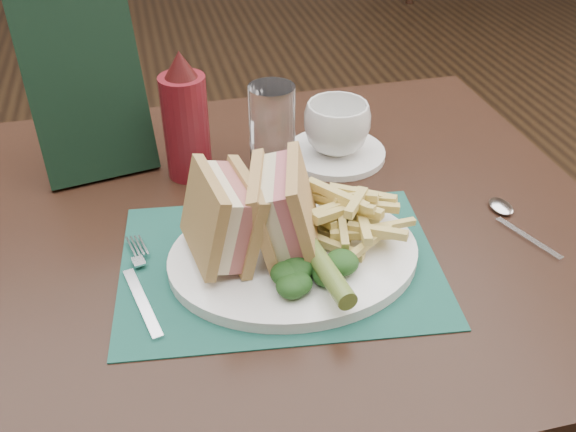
{
  "coord_description": "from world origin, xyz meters",
  "views": [
    {
      "loc": [
        -0.13,
        -1.17,
        1.24
      ],
      "look_at": [
        0.01,
        -0.56,
        0.8
      ],
      "focal_mm": 40.0,
      "sensor_mm": 36.0,
      "label": 1
    }
  ],
  "objects_px": {
    "sandwich_half_b": "(267,207)",
    "ketchup_bottle": "(185,116)",
    "table_main": "(271,404)",
    "placemat": "(280,263)",
    "coffee_cup": "(337,128)",
    "saucer": "(336,153)",
    "check_presenter": "(87,89)",
    "sandwich_half_a": "(204,220)",
    "drinking_glass": "(272,129)",
    "plate": "(294,256)"
  },
  "relations": [
    {
      "from": "drinking_glass",
      "to": "check_presenter",
      "type": "height_order",
      "value": "check_presenter"
    },
    {
      "from": "sandwich_half_b",
      "to": "ketchup_bottle",
      "type": "bearing_deg",
      "value": 122.52
    },
    {
      "from": "plate",
      "to": "check_presenter",
      "type": "xyz_separation_m",
      "value": [
        -0.22,
        0.28,
        0.11
      ]
    },
    {
      "from": "placemat",
      "to": "saucer",
      "type": "bearing_deg",
      "value": 58.54
    },
    {
      "from": "saucer",
      "to": "check_presenter",
      "type": "distance_m",
      "value": 0.37
    },
    {
      "from": "sandwich_half_b",
      "to": "coffee_cup",
      "type": "bearing_deg",
      "value": 69.53
    },
    {
      "from": "sandwich_half_b",
      "to": "coffee_cup",
      "type": "xyz_separation_m",
      "value": [
        0.15,
        0.21,
        -0.02
      ]
    },
    {
      "from": "saucer",
      "to": "coffee_cup",
      "type": "xyz_separation_m",
      "value": [
        0.0,
        0.0,
        0.04
      ]
    },
    {
      "from": "placemat",
      "to": "ketchup_bottle",
      "type": "height_order",
      "value": "ketchup_bottle"
    },
    {
      "from": "sandwich_half_a",
      "to": "drinking_glass",
      "type": "distance_m",
      "value": 0.24
    },
    {
      "from": "drinking_glass",
      "to": "ketchup_bottle",
      "type": "xyz_separation_m",
      "value": [
        -0.12,
        0.01,
        0.03
      ]
    },
    {
      "from": "sandwich_half_b",
      "to": "saucer",
      "type": "height_order",
      "value": "sandwich_half_b"
    },
    {
      "from": "saucer",
      "to": "check_presenter",
      "type": "height_order",
      "value": "check_presenter"
    },
    {
      "from": "table_main",
      "to": "drinking_glass",
      "type": "xyz_separation_m",
      "value": [
        0.04,
        0.13,
        0.44
      ]
    },
    {
      "from": "coffee_cup",
      "to": "placemat",
      "type": "bearing_deg",
      "value": -121.46
    },
    {
      "from": "sandwich_half_b",
      "to": "drinking_glass",
      "type": "distance_m",
      "value": 0.21
    },
    {
      "from": "coffee_cup",
      "to": "drinking_glass",
      "type": "bearing_deg",
      "value": -173.02
    },
    {
      "from": "plate",
      "to": "coffee_cup",
      "type": "height_order",
      "value": "coffee_cup"
    },
    {
      "from": "ketchup_bottle",
      "to": "sandwich_half_a",
      "type": "bearing_deg",
      "value": -91.28
    },
    {
      "from": "placemat",
      "to": "table_main",
      "type": "bearing_deg",
      "value": 87.95
    },
    {
      "from": "ketchup_bottle",
      "to": "sandwich_half_b",
      "type": "bearing_deg",
      "value": -72.48
    },
    {
      "from": "placemat",
      "to": "drinking_glass",
      "type": "relative_size",
      "value": 2.9
    },
    {
      "from": "table_main",
      "to": "check_presenter",
      "type": "bearing_deg",
      "value": 137.37
    },
    {
      "from": "plate",
      "to": "table_main",
      "type": "bearing_deg",
      "value": 99.0
    },
    {
      "from": "sandwich_half_b",
      "to": "ketchup_bottle",
      "type": "distance_m",
      "value": 0.23
    },
    {
      "from": "sandwich_half_a",
      "to": "ketchup_bottle",
      "type": "xyz_separation_m",
      "value": [
        0.0,
        0.22,
        0.02
      ]
    },
    {
      "from": "table_main",
      "to": "ketchup_bottle",
      "type": "height_order",
      "value": "ketchup_bottle"
    },
    {
      "from": "placemat",
      "to": "sandwich_half_b",
      "type": "xyz_separation_m",
      "value": [
        -0.01,
        0.02,
        0.07
      ]
    },
    {
      "from": "coffee_cup",
      "to": "ketchup_bottle",
      "type": "bearing_deg",
      "value": 179.44
    },
    {
      "from": "sandwich_half_a",
      "to": "sandwich_half_b",
      "type": "height_order",
      "value": "sandwich_half_b"
    },
    {
      "from": "coffee_cup",
      "to": "drinking_glass",
      "type": "relative_size",
      "value": 0.75
    },
    {
      "from": "drinking_glass",
      "to": "placemat",
      "type": "bearing_deg",
      "value": -100.38
    },
    {
      "from": "plate",
      "to": "ketchup_bottle",
      "type": "relative_size",
      "value": 1.61
    },
    {
      "from": "table_main",
      "to": "ketchup_bottle",
      "type": "distance_m",
      "value": 0.5
    },
    {
      "from": "drinking_glass",
      "to": "ketchup_bottle",
      "type": "height_order",
      "value": "ketchup_bottle"
    },
    {
      "from": "placemat",
      "to": "plate",
      "type": "xyz_separation_m",
      "value": [
        0.02,
        -0.0,
        0.01
      ]
    },
    {
      "from": "saucer",
      "to": "drinking_glass",
      "type": "distance_m",
      "value": 0.12
    },
    {
      "from": "sandwich_half_b",
      "to": "check_presenter",
      "type": "xyz_separation_m",
      "value": [
        -0.19,
        0.27,
        0.05
      ]
    },
    {
      "from": "table_main",
      "to": "sandwich_half_b",
      "type": "bearing_deg",
      "value": -101.12
    },
    {
      "from": "sandwich_half_a",
      "to": "ketchup_bottle",
      "type": "distance_m",
      "value": 0.22
    },
    {
      "from": "saucer",
      "to": "check_presenter",
      "type": "xyz_separation_m",
      "value": [
        -0.35,
        0.05,
        0.12
      ]
    },
    {
      "from": "saucer",
      "to": "coffee_cup",
      "type": "height_order",
      "value": "coffee_cup"
    },
    {
      "from": "table_main",
      "to": "ketchup_bottle",
      "type": "bearing_deg",
      "value": 120.39
    },
    {
      "from": "drinking_glass",
      "to": "check_presenter",
      "type": "bearing_deg",
      "value": 164.91
    },
    {
      "from": "ketchup_bottle",
      "to": "coffee_cup",
      "type": "bearing_deg",
      "value": -0.56
    },
    {
      "from": "placemat",
      "to": "coffee_cup",
      "type": "xyz_separation_m",
      "value": [
        0.14,
        0.23,
        0.05
      ]
    },
    {
      "from": "placemat",
      "to": "saucer",
      "type": "relative_size",
      "value": 2.52
    },
    {
      "from": "check_presenter",
      "to": "ketchup_bottle",
      "type": "bearing_deg",
      "value": -33.31
    },
    {
      "from": "saucer",
      "to": "drinking_glass",
      "type": "bearing_deg",
      "value": -173.02
    },
    {
      "from": "sandwich_half_a",
      "to": "ketchup_bottle",
      "type": "bearing_deg",
      "value": 80.6
    }
  ]
}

